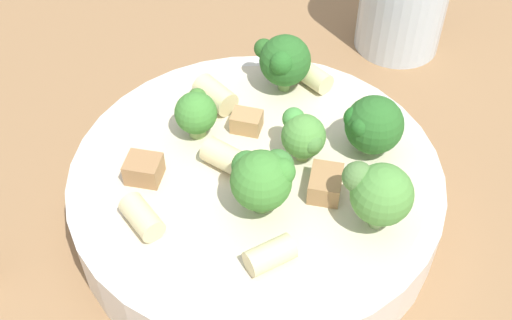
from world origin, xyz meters
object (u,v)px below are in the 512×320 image
rigatoni_2 (270,255)px  broccoli_floret_0 (372,125)px  broccoli_floret_4 (303,135)px  rigatoni_3 (314,77)px  rigatoni_0 (225,153)px  broccoli_floret_5 (281,60)px  broccoli_floret_2 (263,177)px  chicken_chunk_0 (247,122)px  rigatoni_1 (215,95)px  broccoli_floret_1 (196,112)px  rigatoni_4 (142,217)px  chicken_chunk_2 (325,184)px  broccoli_floret_3 (379,192)px  pasta_bowl (256,189)px  chicken_chunk_1 (144,169)px

rigatoni_2 → broccoli_floret_0: bearing=-112.6°
broccoli_floret_4 → rigatoni_3: broccoli_floret_4 is taller
rigatoni_0 → broccoli_floret_0: bearing=-159.4°
broccoli_floret_4 → broccoli_floret_5: broccoli_floret_5 is taller
broccoli_floret_2 → rigatoni_0: bearing=-43.2°
broccoli_floret_5 → chicken_chunk_0: size_ratio=2.17×
rigatoni_0 → rigatoni_1: (0.02, -0.05, 0.00)m
broccoli_floret_1 → chicken_chunk_0: size_ratio=1.68×
broccoli_floret_5 → rigatoni_2: bearing=100.2°
rigatoni_1 → rigatoni_4: rigatoni_1 is taller
broccoli_floret_0 → broccoli_floret_5: broccoli_floret_5 is taller
broccoli_floret_1 → rigatoni_3: 0.09m
broccoli_floret_5 → rigatoni_1: 0.05m
rigatoni_3 → chicken_chunk_2: 0.10m
chicken_chunk_0 → chicken_chunk_2: (-0.06, 0.04, 0.00)m
broccoli_floret_3 → broccoli_floret_5: size_ratio=1.05×
broccoli_floret_2 → rigatoni_2: size_ratio=1.59×
pasta_bowl → rigatoni_0: size_ratio=9.27×
broccoli_floret_3 → rigatoni_3: broccoli_floret_3 is taller
broccoli_floret_0 → rigatoni_0: size_ratio=1.60×
broccoli_floret_5 → rigatoni_4: broccoli_floret_5 is taller
rigatoni_3 → rigatoni_4: (0.07, 0.15, -0.00)m
broccoli_floret_4 → broccoli_floret_0: bearing=-157.2°
broccoli_floret_4 → chicken_chunk_0: (0.04, -0.02, -0.01)m
rigatoni_1 → rigatoni_2: size_ratio=1.10×
broccoli_floret_3 → rigatoni_2: bearing=39.1°
broccoli_floret_5 → rigatoni_3: bearing=-159.2°
pasta_bowl → rigatoni_2: size_ratio=8.71×
rigatoni_2 → chicken_chunk_2: 0.06m
broccoli_floret_2 → rigatoni_1: broccoli_floret_2 is taller
broccoli_floret_3 → chicken_chunk_2: size_ratio=1.80×
rigatoni_0 → rigatoni_2: 0.08m
broccoli_floret_0 → broccoli_floret_4: size_ratio=1.23×
rigatoni_1 → rigatoni_3: 0.07m
chicken_chunk_0 → chicken_chunk_2: chicken_chunk_2 is taller
rigatoni_0 → chicken_chunk_2: size_ratio=1.03×
rigatoni_4 → broccoli_floret_1: bearing=-95.2°
broccoli_floret_0 → chicken_chunk_1: size_ratio=1.91×
broccoli_floret_1 → chicken_chunk_1: bearing=66.7°
pasta_bowl → rigatoni_3: size_ratio=9.60×
rigatoni_1 → chicken_chunk_0: rigatoni_1 is taller
broccoli_floret_3 → rigatoni_1: (0.12, -0.08, -0.02)m
broccoli_floret_3 → broccoli_floret_5: 0.13m
broccoli_floret_0 → rigatoni_1: 0.11m
rigatoni_0 → rigatoni_3: 0.10m
broccoli_floret_3 → rigatoni_3: (0.06, -0.11, -0.02)m
broccoli_floret_3 → broccoli_floret_1: bearing=-21.1°
rigatoni_3 → chicken_chunk_0: bearing=57.4°
broccoli_floret_4 → chicken_chunk_1: broccoli_floret_4 is taller
rigatoni_1 → broccoli_floret_1: bearing=83.2°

